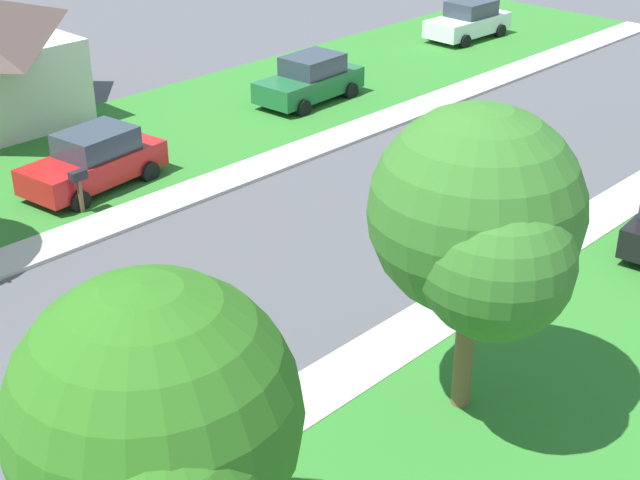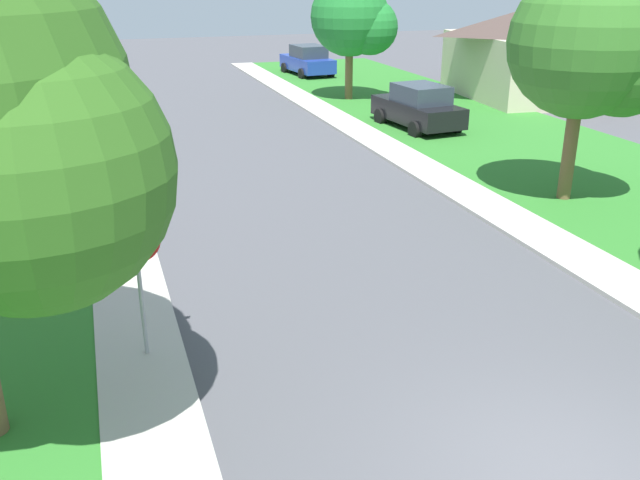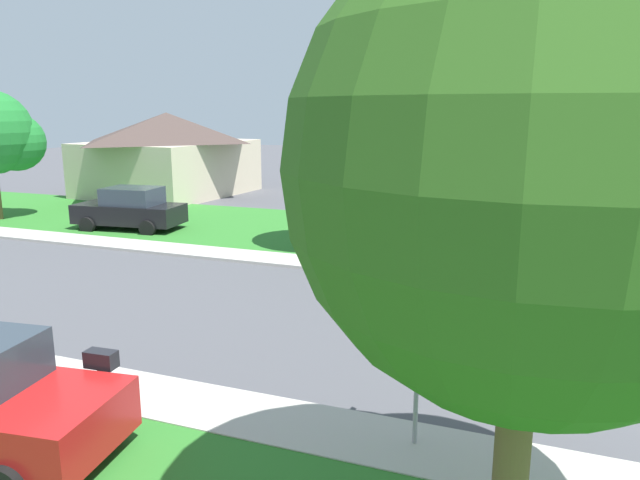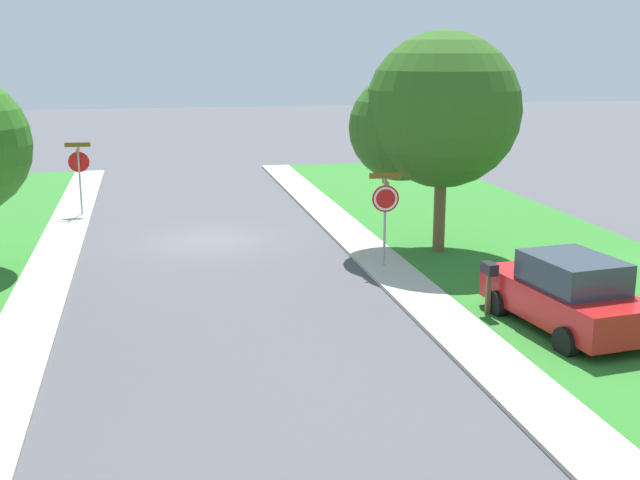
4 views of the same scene
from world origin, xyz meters
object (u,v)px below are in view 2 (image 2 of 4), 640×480
car_black_behind_trees (418,107)px  tree_across_right (355,19)px  house_right_setback (555,47)px  tree_sidewalk_mid (595,48)px  car_red_far_down_street (8,210)px  mailbox (66,218)px  stop_sign_far_corner (136,250)px  car_blue_across_road (308,61)px  car_green_driveway_right (0,123)px

car_black_behind_trees → tree_across_right: size_ratio=0.79×
tree_across_right → house_right_setback: tree_across_right is taller
car_black_behind_trees → tree_sidewalk_mid: bearing=-89.5°
car_red_far_down_street → mailbox: bearing=-46.4°
stop_sign_far_corner → tree_across_right: size_ratio=0.49×
tree_across_right → house_right_setback: bearing=-12.4°
car_red_far_down_street → mailbox: (1.26, -1.33, 0.14)m
car_blue_across_road → house_right_setback: (9.14, -10.50, 1.50)m
tree_across_right → car_black_behind_trees: bearing=-89.0°
stop_sign_far_corner → mailbox: size_ratio=2.11×
tree_sidewalk_mid → mailbox: size_ratio=4.65×
car_black_behind_trees → mailbox: size_ratio=3.41×
house_right_setback → mailbox: house_right_setback is taller
stop_sign_far_corner → house_right_setback: size_ratio=0.29×
house_right_setback → mailbox: 26.35m
tree_across_right → house_right_setback: size_ratio=0.59×
house_right_setback → car_blue_across_road: bearing=131.0°
car_blue_across_road → tree_across_right: 8.89m
tree_sidewalk_mid → house_right_setback: (9.27, 14.05, -1.67)m
car_black_behind_trees → stop_sign_far_corner: bearing=-129.7°
car_green_driveway_right → house_right_setback: size_ratio=0.46×
car_red_far_down_street → tree_across_right: 20.62m
stop_sign_far_corner → car_red_far_down_street: (-2.44, 5.86, -1.01)m
mailbox → car_green_driveway_right: bearing=101.4°
car_red_far_down_street → car_blue_across_road: same height
tree_sidewalk_mid → mailbox: (-12.95, -0.05, -3.04)m
car_blue_across_road → tree_sidewalk_mid: size_ratio=0.73×
car_blue_across_road → house_right_setback: bearing=-49.0°
stop_sign_far_corner → tree_across_right: (11.55, 20.73, 1.84)m
car_black_behind_trees → car_blue_across_road: 15.08m
car_black_behind_trees → tree_sidewalk_mid: size_ratio=0.73×
stop_sign_far_corner → mailbox: stop_sign_far_corner is taller
tree_sidewalk_mid → car_black_behind_trees: bearing=90.5°
house_right_setback → mailbox: size_ratio=7.30×
car_green_driveway_right → mailbox: size_ratio=3.35×
car_red_far_down_street → tree_sidewalk_mid: bearing=-5.1°
tree_sidewalk_mid → tree_across_right: 16.15m
tree_sidewalk_mid → car_blue_across_road: bearing=89.7°
stop_sign_far_corner → tree_sidewalk_mid: tree_sidewalk_mid is taller
stop_sign_far_corner → car_green_driveway_right: 16.34m
car_green_driveway_right → stop_sign_far_corner: bearing=-77.7°
car_red_far_down_street → car_green_driveway_right: bearing=95.9°
car_blue_across_road → tree_across_right: (-0.33, -8.41, 2.85)m
stop_sign_far_corner → car_red_far_down_street: stop_sign_far_corner is taller
car_blue_across_road → car_green_driveway_right: bearing=-139.3°
car_red_far_down_street → car_blue_across_road: size_ratio=1.01×
tree_across_right → tree_sidewalk_mid: bearing=-89.3°
car_black_behind_trees → tree_sidewalk_mid: 9.99m
tree_sidewalk_mid → mailbox: bearing=-179.8°
stop_sign_far_corner → car_blue_across_road: 31.49m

